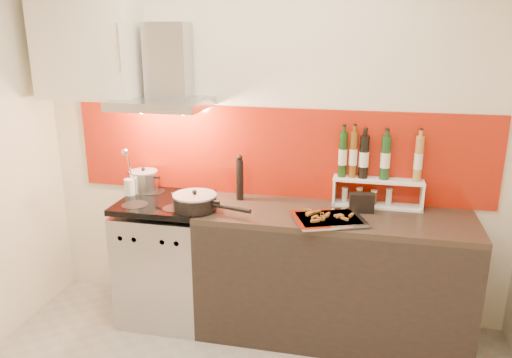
% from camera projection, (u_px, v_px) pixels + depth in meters
% --- Properties ---
extents(back_wall, '(3.40, 0.02, 2.60)m').
position_uv_depth(back_wall, '(270.00, 141.00, 3.54)').
color(back_wall, silver).
rests_on(back_wall, ground).
extents(backsplash, '(3.00, 0.02, 0.64)m').
position_uv_depth(backsplash, '(276.00, 153.00, 3.54)').
color(backsplash, '#9D1F08').
rests_on(backsplash, back_wall).
extents(range_stove, '(0.60, 0.60, 0.91)m').
position_uv_depth(range_stove, '(167.00, 260.00, 3.65)').
color(range_stove, '#B7B7BA').
rests_on(range_stove, ground).
extents(counter, '(1.80, 0.60, 0.90)m').
position_uv_depth(counter, '(332.00, 276.00, 3.40)').
color(counter, black).
rests_on(counter, ground).
extents(range_hood, '(0.62, 0.50, 0.61)m').
position_uv_depth(range_hood, '(165.00, 78.00, 3.41)').
color(range_hood, '#B7B7BA').
rests_on(range_hood, back_wall).
extents(upper_cabinet, '(0.70, 0.35, 0.72)m').
position_uv_depth(upper_cabinet, '(89.00, 46.00, 3.45)').
color(upper_cabinet, white).
rests_on(upper_cabinet, back_wall).
extents(stock_pot, '(0.21, 0.21, 0.18)m').
position_uv_depth(stock_pot, '(144.00, 181.00, 3.69)').
color(stock_pot, '#B7B7BA').
rests_on(stock_pot, range_stove).
extents(saute_pan, '(0.56, 0.29, 0.14)m').
position_uv_depth(saute_pan, '(196.00, 202.00, 3.31)').
color(saute_pan, black).
rests_on(saute_pan, range_stove).
extents(utensil_jar, '(0.08, 0.12, 0.37)m').
position_uv_depth(utensil_jar, '(129.00, 182.00, 3.58)').
color(utensil_jar, silver).
rests_on(utensil_jar, range_stove).
extents(pepper_mill, '(0.05, 0.05, 0.33)m').
position_uv_depth(pepper_mill, '(240.00, 178.00, 3.50)').
color(pepper_mill, black).
rests_on(pepper_mill, counter).
extents(step_shelf, '(0.60, 0.16, 0.51)m').
position_uv_depth(step_shelf, '(374.00, 174.00, 3.36)').
color(step_shelf, white).
rests_on(step_shelf, counter).
extents(caddy_box, '(0.17, 0.09, 0.14)m').
position_uv_depth(caddy_box, '(362.00, 203.00, 3.29)').
color(caddy_box, black).
rests_on(caddy_box, counter).
extents(baking_tray, '(0.53, 0.47, 0.03)m').
position_uv_depth(baking_tray, '(328.00, 219.00, 3.14)').
color(baking_tray, silver).
rests_on(baking_tray, counter).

